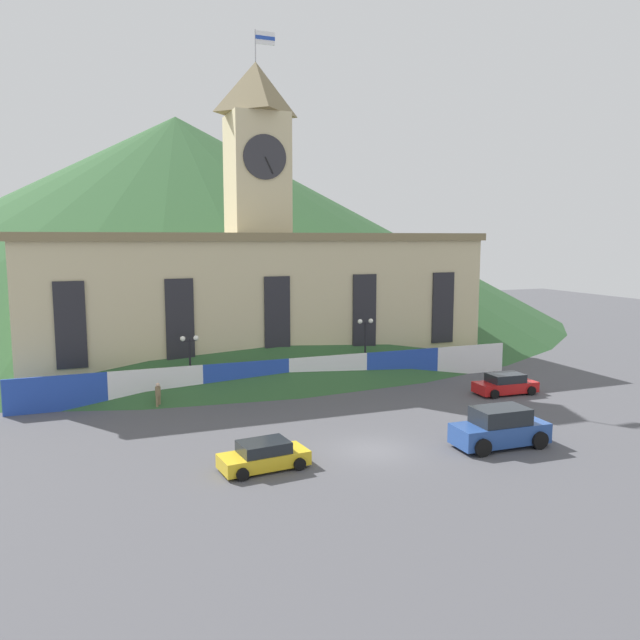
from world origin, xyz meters
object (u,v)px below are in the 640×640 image
street_lamp_center (365,336)px  car_red_sedan (505,384)px  street_lamp_left (190,352)px  pedestrian (158,394)px  car_yellow_coupe (264,456)px  car_blue_van (500,429)px

street_lamp_center → car_red_sedan: size_ratio=1.08×
street_lamp_center → car_red_sedan: street_lamp_center is taller
street_lamp_left → pedestrian: 3.89m
pedestrian → car_red_sedan: bearing=29.3°
street_lamp_left → car_yellow_coupe: street_lamp_left is taller
street_lamp_center → car_red_sedan: (7.53, -7.17, -2.85)m
street_lamp_left → car_red_sedan: size_ratio=0.96×
street_lamp_center → pedestrian: (-15.73, -2.00, -2.63)m
street_lamp_center → car_yellow_coupe: (-12.35, -14.88, -2.90)m
street_lamp_center → car_yellow_coupe: bearing=-129.7°
car_blue_van → car_red_sedan: size_ratio=1.15×
car_blue_van → car_yellow_coupe: (-12.49, 1.40, -0.34)m
car_blue_van → car_yellow_coupe: size_ratio=1.18×
car_red_sedan → street_lamp_center: bearing=-40.9°
street_lamp_left → pedestrian: (-2.44, -2.00, -2.28)m
street_lamp_center → pedestrian: street_lamp_center is taller
car_blue_van → car_yellow_coupe: bearing=175.3°
street_lamp_left → pedestrian: street_lamp_left is taller
car_yellow_coupe → pedestrian: bearing=-81.3°
pedestrian → car_yellow_coupe: bearing=-33.5°
car_yellow_coupe → pedestrian: pedestrian is taller
street_lamp_center → car_blue_van: street_lamp_center is taller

